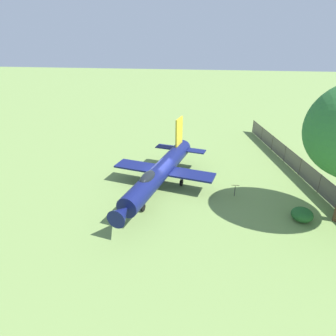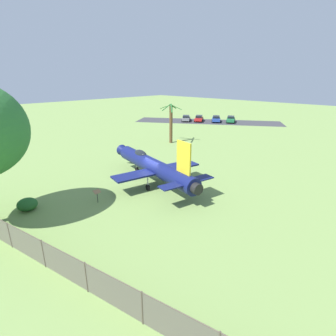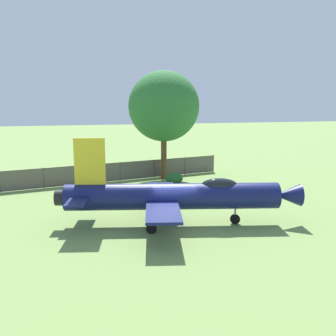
# 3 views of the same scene
# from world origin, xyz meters

# --- Properties ---
(ground_plane) EXTENTS (200.00, 200.00, 0.00)m
(ground_plane) POSITION_xyz_m (0.00, 0.00, 0.00)
(ground_plane) COLOR #75934C
(display_jet) EXTENTS (14.55, 9.29, 5.27)m
(display_jet) POSITION_xyz_m (0.35, -0.08, 1.80)
(display_jet) COLOR #111951
(display_jet) RESTS_ON ground_plane
(perimeter_fence) EXTENTS (27.09, 5.72, 1.78)m
(perimeter_fence) POSITION_xyz_m (-4.66, 12.90, 0.94)
(perimeter_fence) COLOR #4C4238
(perimeter_fence) RESTS_ON ground_plane
(shrub_near_fence) EXTENTS (1.57, 1.56, 0.99)m
(shrub_near_fence) POSITION_xyz_m (3.24, 11.06, 0.50)
(shrub_near_fence) COLOR #235B26
(shrub_near_fence) RESTS_ON ground_plane
(info_plaque) EXTENTS (0.42, 0.62, 1.14)m
(info_plaque) POSITION_xyz_m (0.32, 6.39, 0.85)
(info_plaque) COLOR #333333
(info_plaque) RESTS_ON ground_plane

